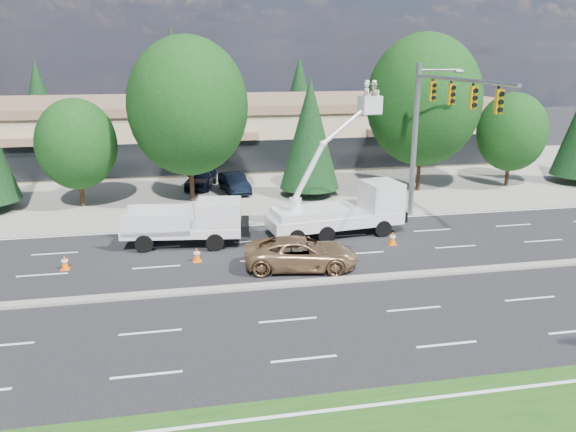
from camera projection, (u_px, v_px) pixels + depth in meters
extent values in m
plane|color=black|center=(274.00, 286.00, 23.93)|extent=(140.00, 140.00, 0.00)
cube|color=gray|center=(231.00, 183.00, 42.77)|extent=(140.00, 22.00, 0.01)
cube|color=gray|center=(274.00, 285.00, 23.91)|extent=(120.00, 0.55, 0.12)
cube|color=tan|center=(220.00, 132.00, 51.49)|extent=(50.00, 15.00, 5.00)
cube|color=#7C5F47|center=(219.00, 103.00, 50.74)|extent=(50.40, 15.40, 0.70)
cube|color=black|center=(227.00, 158.00, 44.66)|extent=(48.00, 0.12, 2.60)
cylinder|color=#332114|center=(81.00, 190.00, 35.94)|extent=(0.28, 0.28, 2.24)
ellipsoid|color=black|center=(77.00, 144.00, 35.11)|extent=(4.97, 4.97, 5.72)
cylinder|color=#332114|center=(191.00, 176.00, 37.03)|extent=(0.28, 0.28, 3.47)
ellipsoid|color=black|center=(188.00, 106.00, 35.75)|extent=(7.71, 7.71, 8.86)
cylinder|color=#332114|center=(309.00, 190.00, 38.85)|extent=(0.26, 0.26, 0.80)
cone|color=black|center=(310.00, 134.00, 37.75)|extent=(4.07, 4.07, 7.44)
cylinder|color=#332114|center=(419.00, 166.00, 39.91)|extent=(0.28, 0.28, 3.54)
ellipsoid|color=black|center=(423.00, 100.00, 38.60)|extent=(7.87, 7.87, 9.05)
cylinder|color=#332114|center=(507.00, 171.00, 41.36)|extent=(0.28, 0.28, 2.23)
ellipsoid|color=black|center=(512.00, 132.00, 40.54)|extent=(4.95, 4.95, 5.69)
cylinder|color=#332114|center=(44.00, 141.00, 60.13)|extent=(0.26, 0.26, 0.80)
cone|color=black|center=(39.00, 100.00, 58.91)|extent=(4.48, 4.48, 8.18)
cylinder|color=#332114|center=(177.00, 137.00, 62.66)|extent=(0.26, 0.26, 0.80)
cone|color=black|center=(174.00, 81.00, 60.93)|extent=(6.18, 6.18, 11.29)
cylinder|color=#332114|center=(299.00, 134.00, 65.19)|extent=(0.26, 0.26, 0.80)
cone|color=black|center=(299.00, 94.00, 63.92)|extent=(4.62, 4.62, 8.44)
cylinder|color=#332114|center=(397.00, 131.00, 67.36)|extent=(0.26, 0.26, 0.80)
cone|color=black|center=(399.00, 85.00, 65.84)|extent=(5.47, 5.47, 10.00)
cylinder|color=gray|center=(414.00, 142.00, 33.13)|extent=(0.32, 0.32, 9.00)
cylinder|color=gray|center=(460.00, 80.00, 27.35)|extent=(0.20, 10.00, 0.20)
cylinder|color=gray|center=(440.00, 70.00, 32.21)|extent=(2.60, 0.12, 0.12)
cube|color=gold|center=(433.00, 91.00, 30.39)|extent=(0.32, 0.22, 1.05)
cube|color=gold|center=(452.00, 94.00, 28.31)|extent=(0.32, 0.22, 1.05)
cube|color=gold|center=(473.00, 98.00, 26.24)|extent=(0.32, 0.22, 1.05)
cube|color=gold|center=(499.00, 102.00, 24.17)|extent=(0.32, 0.22, 1.05)
cube|color=silver|center=(183.00, 229.00, 28.86)|extent=(6.25, 2.97, 0.45)
cube|color=silver|center=(219.00, 215.00, 28.77)|extent=(2.47, 2.42, 1.50)
cube|color=black|center=(232.00, 211.00, 28.75)|extent=(0.33, 1.90, 1.00)
cube|color=silver|center=(161.00, 215.00, 29.56)|extent=(3.42, 0.74, 1.10)
cube|color=silver|center=(155.00, 226.00, 27.74)|extent=(3.42, 0.74, 1.10)
cube|color=silver|center=(335.00, 219.00, 30.31)|extent=(7.54, 3.17, 0.64)
cube|color=silver|center=(381.00, 198.00, 30.88)|extent=(2.10, 2.38, 1.83)
cube|color=black|center=(392.00, 195.00, 31.05)|extent=(0.32, 1.82, 1.10)
cube|color=silver|center=(315.00, 212.00, 29.80)|extent=(4.63, 2.68, 0.46)
cylinder|color=silver|center=(295.00, 205.00, 29.32)|extent=(0.64, 0.64, 0.73)
cube|color=silver|center=(370.00, 105.00, 29.16)|extent=(1.11, 0.95, 0.99)
imported|color=beige|center=(367.00, 98.00, 28.99)|extent=(0.45, 0.62, 1.58)
imported|color=beige|center=(374.00, 97.00, 29.11)|extent=(0.70, 0.84, 1.58)
ellipsoid|color=white|center=(367.00, 82.00, 28.76)|extent=(0.24, 0.24, 0.16)
ellipsoid|color=white|center=(374.00, 82.00, 28.89)|extent=(0.24, 0.24, 0.16)
cube|color=#F86007|center=(66.00, 269.00, 25.79)|extent=(0.40, 0.40, 0.03)
cone|color=#F86007|center=(65.00, 262.00, 25.70)|extent=(0.36, 0.36, 0.70)
cylinder|color=white|center=(65.00, 261.00, 25.68)|extent=(0.29, 0.29, 0.10)
cube|color=#F86007|center=(197.00, 261.00, 26.76)|extent=(0.40, 0.40, 0.03)
cone|color=#F86007|center=(197.00, 255.00, 26.66)|extent=(0.36, 0.36, 0.70)
cylinder|color=white|center=(197.00, 253.00, 26.64)|extent=(0.29, 0.29, 0.10)
cube|color=#F86007|center=(298.00, 252.00, 27.94)|extent=(0.40, 0.40, 0.03)
cone|color=#F86007|center=(298.00, 246.00, 27.85)|extent=(0.36, 0.36, 0.70)
cylinder|color=white|center=(298.00, 245.00, 27.83)|extent=(0.29, 0.29, 0.10)
cube|color=#F86007|center=(392.00, 244.00, 29.11)|extent=(0.40, 0.40, 0.03)
cone|color=#F86007|center=(393.00, 238.00, 29.01)|extent=(0.36, 0.36, 0.70)
cylinder|color=white|center=(393.00, 237.00, 28.99)|extent=(0.29, 0.29, 0.10)
imported|color=#956E48|center=(301.00, 253.00, 25.75)|extent=(5.50, 3.21, 1.44)
imported|color=black|center=(201.00, 178.00, 41.03)|extent=(2.83, 4.68, 1.49)
imported|color=black|center=(234.00, 183.00, 39.72)|extent=(2.11, 4.34, 1.37)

